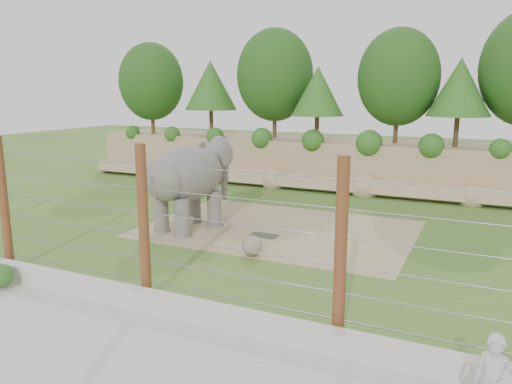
% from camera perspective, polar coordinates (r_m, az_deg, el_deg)
% --- Properties ---
extents(ground, '(90.00, 90.00, 0.00)m').
position_cam_1_polar(ground, '(16.84, -2.93, -6.59)').
color(ground, '#3C6620').
rests_on(ground, ground).
extents(back_embankment, '(30.00, 5.52, 8.77)m').
position_cam_1_polar(back_embankment, '(27.69, 10.74, 8.75)').
color(back_embankment, '#9C8863').
rests_on(back_embankment, ground).
extents(dirt_patch, '(10.00, 7.00, 0.02)m').
position_cam_1_polar(dirt_patch, '(19.22, 2.63, -4.23)').
color(dirt_patch, tan).
rests_on(dirt_patch, ground).
extents(drain_grate, '(1.00, 0.60, 0.03)m').
position_cam_1_polar(drain_grate, '(18.26, 0.91, -5.00)').
color(drain_grate, '#262628').
rests_on(drain_grate, dirt_patch).
extents(elephant, '(2.52, 4.39, 3.34)m').
position_cam_1_polar(elephant, '(18.99, -7.82, 0.63)').
color(elephant, '#655E59').
rests_on(elephant, ground).
extents(stone_ball, '(0.66, 0.66, 0.66)m').
position_cam_1_polar(stone_ball, '(16.07, -0.46, -6.16)').
color(stone_ball, '#7C6C5D').
rests_on(stone_ball, dirt_patch).
extents(retaining_wall, '(26.00, 0.35, 0.50)m').
position_cam_1_polar(retaining_wall, '(12.86, -13.76, -11.65)').
color(retaining_wall, '#B2AFA5').
rests_on(retaining_wall, ground).
extents(walkway, '(26.00, 4.00, 0.01)m').
position_cam_1_polar(walkway, '(11.64, -20.13, -15.96)').
color(walkway, '#B2AFA5').
rests_on(walkway, ground).
extents(barrier_fence, '(20.26, 0.26, 4.00)m').
position_cam_1_polar(barrier_fence, '(12.66, -12.72, -3.59)').
color(barrier_fence, brown).
rests_on(barrier_fence, ground).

